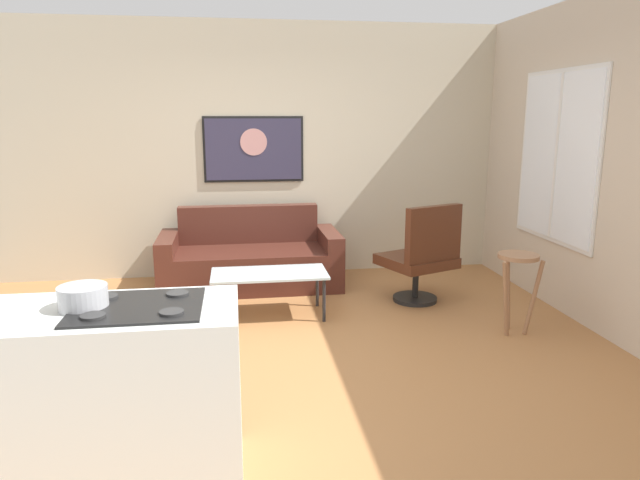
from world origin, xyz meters
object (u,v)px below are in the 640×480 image
Objects in this scene: mixing_bowl at (83,298)px; wall_painting at (254,149)px; couch at (250,261)px; armchair at (422,256)px; bar_stool at (517,272)px; coffee_table at (269,276)px.

wall_painting is (0.93, 3.76, 0.47)m from mixing_bowl.
couch is at bearing -99.44° from wall_painting.
armchair reaches higher than bar_stool.
wall_painting is (-2.07, 2.18, 0.90)m from bar_stool.
armchair is 0.89× the size of wall_painting.
couch is 1.25m from wall_painting.
couch is 1.93× the size of armchair.
armchair is 1.02m from bar_stool.
coffee_table is at bearing -81.77° from couch.
wall_painting reaches higher than coffee_table.
mixing_bowl is (-3.00, -1.58, 0.43)m from bar_stool.
bar_stool is (2.00, -0.71, 0.15)m from coffee_table.
mixing_bowl reaches higher than couch.
coffee_table is 4.59× the size of mixing_bowl.
couch is at bearing 152.66° from armchair.
bar_stool is 3.02× the size of mixing_bowl.
couch is 1.84m from armchair.
wall_painting is at bearing 133.52° from bar_stool.
wall_painting is at bearing 139.72° from armchair.
bar_stool is 0.62× the size of wall_painting.
bar_stool is at bearing -38.52° from couch.
armchair is at bearing -40.28° from wall_painting.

